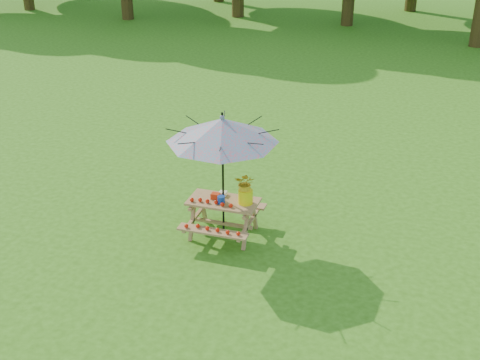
% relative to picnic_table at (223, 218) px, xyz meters
% --- Properties ---
extents(picnic_table, '(1.20, 1.32, 0.67)m').
position_rel_picnic_table_xyz_m(picnic_table, '(0.00, 0.00, 0.00)').
color(picnic_table, '#A07648').
rests_on(picnic_table, ground).
extents(patio_umbrella, '(2.32, 2.32, 2.25)m').
position_rel_picnic_table_xyz_m(patio_umbrella, '(0.00, 0.00, 1.62)').
color(patio_umbrella, black).
rests_on(patio_umbrella, ground).
extents(produce_bins, '(0.29, 0.42, 0.13)m').
position_rel_picnic_table_xyz_m(produce_bins, '(-0.07, 0.01, 0.40)').
color(produce_bins, red).
rests_on(produce_bins, picnic_table).
extents(tomatoes_row, '(0.77, 0.13, 0.07)m').
position_rel_picnic_table_xyz_m(tomatoes_row, '(-0.15, -0.18, 0.38)').
color(tomatoes_row, red).
rests_on(tomatoes_row, picnic_table).
extents(flower_bucket, '(0.36, 0.32, 0.56)m').
position_rel_picnic_table_xyz_m(flower_bucket, '(0.39, 0.03, 0.64)').
color(flower_bucket, '#FDEB0D').
rests_on(flower_bucket, picnic_table).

